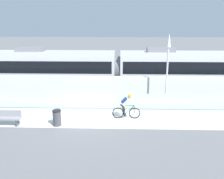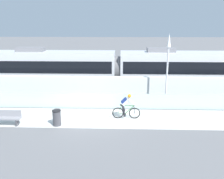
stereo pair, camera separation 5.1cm
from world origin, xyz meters
name	(u,v)px [view 2 (the right image)]	position (x,y,z in m)	size (l,w,h in m)	color
ground_plane	(87,118)	(0.00, 0.00, 0.00)	(200.00, 200.00, 0.00)	slate
bike_path_deck	(87,118)	(0.00, 0.00, 0.01)	(32.00, 3.20, 0.01)	silver
glass_parapet	(90,101)	(0.00, 1.85, 0.54)	(32.00, 0.05, 1.09)	silver
concrete_barrier_wall	(93,88)	(0.00, 3.65, 0.96)	(32.00, 0.36, 1.92)	silver
tram_rail_near	(96,92)	(0.00, 6.13, 0.00)	(32.00, 0.08, 0.01)	#595654
tram_rail_far	(98,87)	(0.00, 7.57, 0.00)	(32.00, 0.08, 0.01)	#595654
tram	(117,69)	(1.86, 6.85, 1.89)	(22.56, 2.54, 3.81)	silver
cyclist_on_bike	(126,106)	(2.52, 0.00, 0.80)	(1.77, 0.58, 1.61)	black
lamp_post_antenna	(168,62)	(5.36, 2.15, 3.29)	(0.28, 0.28, 5.20)	gray
trash_bin	(57,118)	(-1.57, -1.25, 0.48)	(0.51, 0.51, 0.96)	#47474C
bench	(7,117)	(-4.51, -1.29, 0.48)	(1.60, 0.45, 0.89)	gray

